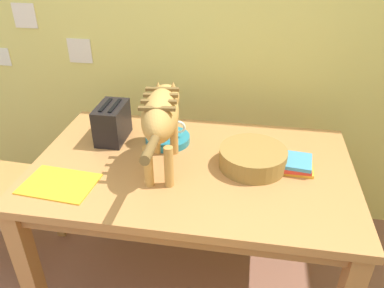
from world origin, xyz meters
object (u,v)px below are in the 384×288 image
at_px(saucer_bowl, 168,139).
at_px(toaster, 112,123).
at_px(magazine, 59,184).
at_px(coffee_mug, 168,127).
at_px(wicker_basket, 253,158).
at_px(book_stack, 289,163).
at_px(cat, 161,115).
at_px(dining_table, 192,181).

relative_size(saucer_bowl, toaster, 1.03).
bearing_deg(magazine, coffee_mug, 52.77).
xyz_separation_m(saucer_bowl, toaster, (-0.26, -0.01, 0.07)).
xyz_separation_m(magazine, wicker_basket, (0.74, 0.25, 0.04)).
bearing_deg(coffee_mug, toaster, -177.70).
bearing_deg(book_stack, magazine, -163.31).
relative_size(coffee_mug, book_stack, 0.63).
xyz_separation_m(magazine, toaster, (0.09, 0.38, 0.08)).
distance_m(cat, book_stack, 0.56).
bearing_deg(cat, book_stack, -0.77).
height_order(magazine, toaster, toaster).
height_order(saucer_bowl, book_stack, book_stack).
height_order(dining_table, magazine, magazine).
distance_m(cat, saucer_bowl, 0.28).
distance_m(magazine, toaster, 0.40).
bearing_deg(magazine, saucer_bowl, 53.08).
height_order(dining_table, coffee_mug, coffee_mug).
relative_size(saucer_bowl, coffee_mug, 1.60).
distance_m(coffee_mug, book_stack, 0.56).
distance_m(dining_table, saucer_bowl, 0.24).
height_order(cat, toaster, cat).
xyz_separation_m(saucer_bowl, coffee_mug, (0.00, 0.00, 0.06)).
bearing_deg(wicker_basket, saucer_bowl, 160.61).
relative_size(coffee_mug, magazine, 0.46).
distance_m(cat, magazine, 0.48).
bearing_deg(book_stack, cat, -173.66).
bearing_deg(wicker_basket, cat, -173.02).
distance_m(dining_table, wicker_basket, 0.28).
height_order(saucer_bowl, toaster, toaster).
bearing_deg(dining_table, magazine, -155.24).
distance_m(wicker_basket, toaster, 0.66).
height_order(wicker_basket, toaster, toaster).
bearing_deg(dining_table, book_stack, 5.85).
xyz_separation_m(saucer_bowl, book_stack, (0.54, -0.13, 0.01)).
distance_m(coffee_mug, toaster, 0.26).
height_order(dining_table, saucer_bowl, saucer_bowl).
bearing_deg(dining_table, toaster, 158.62).
bearing_deg(wicker_basket, toaster, 168.88).
height_order(cat, saucer_bowl, cat).
bearing_deg(toaster, dining_table, -21.38).
xyz_separation_m(coffee_mug, wicker_basket, (0.39, -0.14, -0.04)).
height_order(magazine, book_stack, book_stack).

